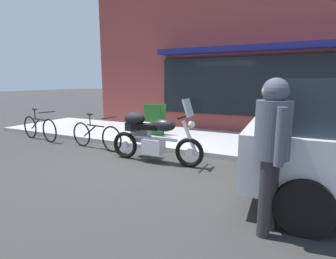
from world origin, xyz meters
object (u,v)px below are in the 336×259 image
touring_motorcycle (151,134)px  pedestrian_walking (272,138)px  parked_bicycle (96,135)px  second_bicycle_by_cafe (39,128)px  sandwich_board_sign (155,120)px

touring_motorcycle → pedestrian_walking: size_ratio=1.22×
parked_bicycle → second_bicycle_by_cafe: size_ratio=1.02×
touring_motorcycle → sandwich_board_sign: bearing=116.7°
pedestrian_walking → sandwich_board_sign: bearing=133.2°
touring_motorcycle → second_bicycle_by_cafe: bearing=174.6°
touring_motorcycle → second_bicycle_by_cafe: 4.01m
parked_bicycle → second_bicycle_by_cafe: 2.20m
pedestrian_walking → sandwich_board_sign: (-3.61, 3.85, -0.52)m
touring_motorcycle → pedestrian_walking: (2.59, -1.82, 0.51)m
touring_motorcycle → parked_bicycle: size_ratio=1.24×
parked_bicycle → sandwich_board_sign: bearing=66.0°
pedestrian_walking → second_bicycle_by_cafe: (-6.58, 2.19, -0.74)m
sandwich_board_sign → second_bicycle_by_cafe: bearing=-150.9°
second_bicycle_by_cafe → touring_motorcycle: bearing=-5.4°
pedestrian_walking → second_bicycle_by_cafe: 6.98m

